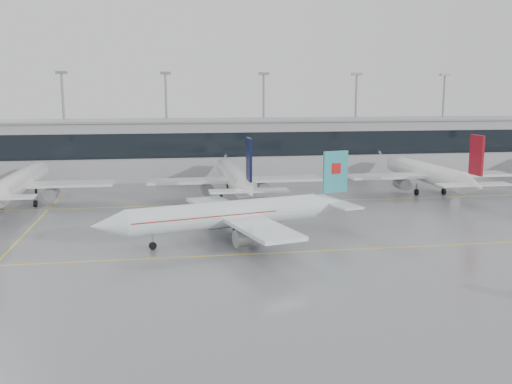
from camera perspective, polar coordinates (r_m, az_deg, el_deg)
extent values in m
plane|color=gray|center=(65.17, 1.73, -6.12)|extent=(320.00, 320.00, 0.00)
cube|color=yellow|center=(65.17, 1.73, -6.12)|extent=(120.00, 0.25, 0.01)
cube|color=yellow|center=(93.99, -1.79, -1.15)|extent=(120.00, 0.25, 0.01)
cube|color=yellow|center=(80.55, -21.98, -3.74)|extent=(0.25, 60.00, 0.01)
cube|color=#9C9DA0|center=(124.63, -3.76, 4.34)|extent=(180.00, 15.00, 12.00)
cube|color=black|center=(117.02, -3.40, 4.72)|extent=(180.00, 0.20, 5.00)
cube|color=gray|center=(124.19, -3.79, 7.19)|extent=(182.00, 16.00, 0.40)
cylinder|color=gray|center=(131.32, -18.62, 6.32)|extent=(0.50, 0.50, 22.00)
cube|color=gray|center=(131.21, -18.89, 11.24)|extent=(2.40, 1.00, 0.60)
cylinder|color=gray|center=(129.66, -8.92, 6.67)|extent=(0.50, 0.50, 22.00)
cube|color=gray|center=(129.55, -9.06, 11.67)|extent=(2.40, 1.00, 0.60)
cylinder|color=gray|center=(131.70, 0.76, 6.84)|extent=(0.50, 0.50, 22.00)
cube|color=gray|center=(131.59, 0.77, 11.75)|extent=(2.40, 1.00, 0.60)
cylinder|color=gray|center=(137.28, 9.90, 6.81)|extent=(0.50, 0.50, 22.00)
cube|color=gray|center=(137.17, 10.05, 11.53)|extent=(2.40, 1.00, 0.60)
cylinder|color=gray|center=(146.00, 18.14, 6.65)|extent=(0.50, 0.50, 22.00)
cube|color=gray|center=(145.90, 18.38, 11.08)|extent=(2.40, 1.00, 0.60)
cylinder|color=white|center=(69.55, -2.97, -2.23)|extent=(24.44, 9.39, 3.21)
cone|color=white|center=(65.86, -14.59, -3.22)|extent=(4.69, 4.13, 3.21)
cone|color=white|center=(76.18, 7.61, -1.24)|extent=(6.24, 4.54, 3.21)
cube|color=white|center=(70.18, -1.83, -2.44)|extent=(11.65, 26.87, 0.45)
cube|color=white|center=(76.23, 7.74, -1.00)|extent=(5.33, 10.56, 0.25)
cube|color=teal|center=(75.68, 7.94, 2.01)|extent=(3.57, 1.27, 5.47)
cylinder|color=gray|center=(66.04, -0.62, -4.56)|extent=(4.02, 2.96, 2.10)
cylinder|color=gray|center=(74.68, -3.59, -2.88)|extent=(4.02, 2.96, 2.10)
cylinder|color=gray|center=(67.37, -10.30, -4.76)|extent=(0.20, 0.20, 1.34)
cylinder|color=black|center=(67.54, -10.28, -5.31)|extent=(0.95, 0.52, 0.90)
cylinder|color=gray|center=(68.64, -0.21, -4.24)|extent=(0.24, 0.24, 1.34)
cylinder|color=black|center=(68.81, -0.21, -4.78)|extent=(1.18, 0.72, 1.10)
cylinder|color=gray|center=(73.29, -1.87, -3.33)|extent=(0.24, 0.24, 1.34)
cylinder|color=black|center=(73.44, -1.87, -3.84)|extent=(1.18, 0.72, 1.10)
cube|color=#B70F0F|center=(75.62, 7.95, 2.36)|extent=(1.47, 0.80, 1.40)
cube|color=#B70F0F|center=(68.50, -5.31, -2.27)|extent=(18.23, 7.76, 0.12)
cylinder|color=white|center=(100.15, -22.47, 0.99)|extent=(3.59, 27.36, 3.59)
cone|color=white|center=(115.33, -20.75, 2.17)|extent=(3.59, 4.00, 3.59)
cube|color=white|center=(98.76, -22.65, 0.63)|extent=(29.64, 5.00, 0.45)
cylinder|color=gray|center=(98.48, -19.81, -0.11)|extent=(2.10, 3.60, 2.10)
cylinder|color=gray|center=(110.83, -21.17, 0.51)|extent=(0.20, 0.20, 1.56)
cylinder|color=black|center=(110.95, -21.14, 0.12)|extent=(0.30, 0.90, 0.90)
cylinder|color=gray|center=(98.77, -24.17, -0.70)|extent=(0.24, 0.24, 1.56)
cylinder|color=black|center=(98.90, -24.14, -1.14)|extent=(0.45, 1.10, 1.10)
cylinder|color=gray|center=(97.55, -21.22, -0.62)|extent=(0.24, 0.24, 1.56)
cylinder|color=black|center=(97.69, -21.19, -1.07)|extent=(0.45, 1.10, 1.10)
cylinder|color=white|center=(98.25, -2.18, 1.58)|extent=(3.59, 27.36, 3.59)
cone|color=white|center=(113.68, -3.18, 2.70)|extent=(3.59, 4.00, 3.59)
cone|color=white|center=(82.13, -0.74, -0.06)|extent=(3.59, 5.60, 3.59)
cube|color=white|center=(96.83, -2.07, 1.22)|extent=(29.64, 5.00, 0.45)
cube|color=white|center=(81.88, -0.72, 0.13)|extent=(11.40, 2.80, 0.25)
cube|color=black|center=(81.04, -0.71, 3.28)|extent=(0.35, 3.60, 6.12)
cylinder|color=gray|center=(97.08, -4.91, 0.31)|extent=(2.10, 3.60, 2.10)
cylinder|color=gray|center=(98.27, 0.67, 0.46)|extent=(2.10, 3.60, 2.10)
cylinder|color=gray|center=(109.12, -2.88, 1.03)|extent=(0.20, 0.20, 1.56)
cylinder|color=black|center=(109.24, -2.88, 0.63)|extent=(0.30, 0.90, 0.90)
cylinder|color=gray|center=(95.90, -3.53, -0.14)|extent=(0.24, 0.24, 1.56)
cylinder|color=black|center=(96.03, -3.52, -0.59)|extent=(0.45, 1.10, 1.10)
cylinder|color=gray|center=(96.55, -0.46, -0.05)|extent=(0.24, 0.24, 1.56)
cylinder|color=black|center=(96.69, -0.46, -0.50)|extent=(0.45, 1.10, 1.10)
cylinder|color=white|center=(108.29, 16.53, 1.95)|extent=(3.59, 27.36, 3.59)
cone|color=white|center=(122.46, 13.35, 2.96)|extent=(3.59, 4.00, 3.59)
cone|color=white|center=(93.90, 20.88, 0.55)|extent=(3.59, 5.60, 3.59)
cube|color=white|center=(107.01, 16.87, 1.62)|extent=(29.64, 5.00, 0.45)
cube|color=white|center=(93.69, 20.96, 0.71)|extent=(11.40, 2.80, 0.25)
cube|color=maroon|center=(92.95, 21.19, 3.46)|extent=(0.35, 3.60, 6.12)
cylinder|color=gray|center=(105.65, 14.37, 0.81)|extent=(2.10, 3.60, 2.10)
cylinder|color=gray|center=(109.85, 18.96, 0.92)|extent=(2.10, 3.60, 2.10)
cylinder|color=gray|center=(118.24, 14.23, 1.43)|extent=(0.20, 0.20, 1.56)
cylinder|color=black|center=(118.35, 14.21, 1.06)|extent=(0.30, 0.90, 0.90)
cylinder|color=gray|center=(105.30, 15.78, 0.41)|extent=(0.24, 0.24, 1.56)
cylinder|color=black|center=(105.42, 15.76, -0.01)|extent=(0.45, 1.10, 1.10)
cylinder|color=gray|center=(107.60, 18.29, 0.47)|extent=(0.24, 0.24, 1.56)
cylinder|color=black|center=(107.72, 18.26, 0.07)|extent=(0.45, 1.10, 1.10)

